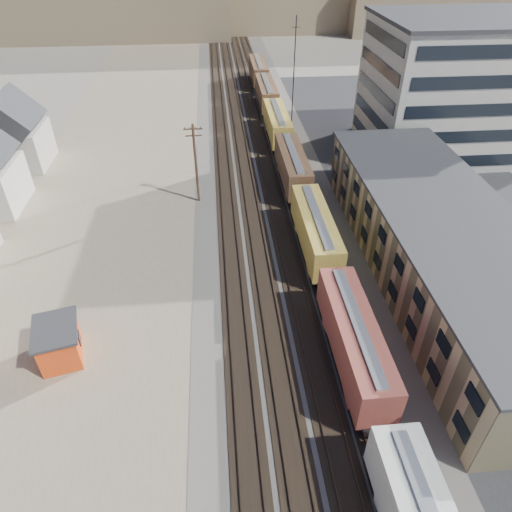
{
  "coord_description": "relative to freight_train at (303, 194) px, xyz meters",
  "views": [
    {
      "loc": [
        -5.99,
        -8.77,
        29.01
      ],
      "look_at": [
        -2.78,
        25.73,
        3.0
      ],
      "focal_mm": 32.0,
      "sensor_mm": 36.0,
      "label": 1
    }
  ],
  "objects": [
    {
      "name": "ballast_bed",
      "position": [
        -3.8,
        12.53,
        -2.76
      ],
      "size": [
        18.0,
        200.0,
        0.06
      ],
      "primitive_type": "cube",
      "color": "#4C4742",
      "rests_on": "ground"
    },
    {
      "name": "dirt_yard",
      "position": [
        -23.8,
        2.53,
        -2.78
      ],
      "size": [
        24.0,
        180.0,
        0.03
      ],
      "primitive_type": "cube",
      "color": "#766951",
      "rests_on": "ground"
    },
    {
      "name": "asphalt_lot",
      "position": [
        18.2,
        -2.47,
        -2.77
      ],
      "size": [
        26.0,
        120.0,
        0.04
      ],
      "primitive_type": "cube",
      "color": "#232326",
      "rests_on": "ground"
    },
    {
      "name": "rail_tracks",
      "position": [
        -4.35,
        12.53,
        -2.68
      ],
      "size": [
        11.4,
        200.0,
        0.24
      ],
      "color": "black",
      "rests_on": "ground"
    },
    {
      "name": "freight_train",
      "position": [
        0.0,
        0.0,
        0.0
      ],
      "size": [
        3.0,
        119.74,
        4.46
      ],
      "color": "black",
      "rests_on": "ground"
    },
    {
      "name": "warehouse",
      "position": [
        11.18,
        -12.47,
        0.86
      ],
      "size": [
        12.4,
        40.4,
        7.25
      ],
      "color": "tan",
      "rests_on": "ground"
    },
    {
      "name": "office_tower",
      "position": [
        24.15,
        17.49,
        6.47
      ],
      "size": [
        22.6,
        18.6,
        18.45
      ],
      "color": "#9E998E",
      "rests_on": "ground"
    },
    {
      "name": "utility_pole_north",
      "position": [
        -12.3,
        4.53,
        2.5
      ],
      "size": [
        2.2,
        0.32,
        10.0
      ],
      "color": "#382619",
      "rests_on": "ground"
    },
    {
      "name": "radio_mast",
      "position": [
        2.2,
        22.53,
        6.33
      ],
      "size": [
        1.2,
        0.16,
        18.0
      ],
      "color": "black",
      "rests_on": "ground"
    },
    {
      "name": "maintenance_shed",
      "position": [
        -23.16,
        -19.91,
        -1.14
      ],
      "size": [
        4.35,
        5.09,
        3.23
      ],
      "color": "#D24013",
      "rests_on": "ground"
    },
    {
      "name": "parked_car_blue",
      "position": [
        24.57,
        19.62,
        -1.98
      ],
      "size": [
        6.44,
        5.39,
        1.64
      ],
      "primitive_type": "imported",
      "rotation": [
        0.0,
        0.0,
        1.02
      ],
      "color": "navy",
      "rests_on": "ground"
    },
    {
      "name": "parked_car_far",
      "position": [
        23.92,
        6.89,
        -2.12
      ],
      "size": [
        2.0,
        4.07,
        1.34
      ],
      "primitive_type": "imported",
      "rotation": [
        0.0,
        0.0,
        -0.11
      ],
      "color": "silver",
      "rests_on": "ground"
    }
  ]
}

